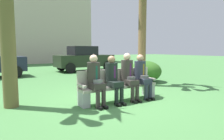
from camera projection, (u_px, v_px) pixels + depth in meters
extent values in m
plane|color=#457C41|center=(117.00, 99.00, 5.76)|extent=(80.00, 80.00, 0.00)
cube|color=#B7AD9E|center=(119.00, 86.00, 5.59)|extent=(2.40, 0.44, 0.07)
cube|color=#B7AD9E|center=(116.00, 77.00, 5.72)|extent=(2.40, 0.06, 0.45)
cube|color=#B7AD9E|center=(81.00, 86.00, 4.96)|extent=(0.08, 0.44, 0.06)
cube|color=#B7AD9E|center=(150.00, 79.00, 6.18)|extent=(0.08, 0.44, 0.06)
cube|color=#B5B5B5|center=(84.00, 99.00, 5.03)|extent=(0.20, 0.37, 0.38)
cube|color=#B5B5B5|center=(148.00, 90.00, 6.19)|extent=(0.20, 0.37, 0.38)
cube|color=#38332D|center=(97.00, 86.00, 5.01)|extent=(0.32, 0.38, 0.16)
cylinder|color=#38332D|center=(98.00, 100.00, 4.84)|extent=(0.11, 0.11, 0.45)
cylinder|color=#38332D|center=(104.00, 99.00, 4.93)|extent=(0.11, 0.11, 0.45)
cube|color=black|center=(99.00, 108.00, 4.81)|extent=(0.09, 0.22, 0.07)
cube|color=black|center=(105.00, 107.00, 4.89)|extent=(0.09, 0.22, 0.07)
cylinder|color=#38332D|center=(94.00, 73.00, 5.14)|extent=(0.34, 0.34, 0.55)
cube|color=#144C3D|center=(97.00, 73.00, 5.00)|extent=(0.05, 0.01, 0.35)
sphere|color=beige|center=(94.00, 59.00, 5.10)|extent=(0.21, 0.21, 0.21)
cylinder|color=slate|center=(98.00, 81.00, 4.99)|extent=(0.24, 0.24, 0.09)
cube|color=#1E2823|center=(115.00, 84.00, 5.30)|extent=(0.32, 0.38, 0.16)
cylinder|color=#1E2823|center=(117.00, 97.00, 5.13)|extent=(0.11, 0.11, 0.45)
cylinder|color=#1E2823|center=(122.00, 96.00, 5.21)|extent=(0.11, 0.11, 0.45)
cube|color=black|center=(118.00, 105.00, 5.10)|extent=(0.09, 0.22, 0.07)
cube|color=black|center=(123.00, 104.00, 5.18)|extent=(0.09, 0.22, 0.07)
cylinder|color=#1E2823|center=(111.00, 72.00, 5.43)|extent=(0.34, 0.34, 0.52)
cube|color=#4C1951|center=(115.00, 72.00, 5.29)|extent=(0.05, 0.01, 0.33)
sphere|color=#9E7556|center=(111.00, 59.00, 5.39)|extent=(0.21, 0.21, 0.21)
cube|color=#38332D|center=(131.00, 82.00, 5.58)|extent=(0.32, 0.38, 0.16)
cylinder|color=#38332D|center=(133.00, 95.00, 5.41)|extent=(0.11, 0.11, 0.45)
cylinder|color=#38332D|center=(137.00, 94.00, 5.49)|extent=(0.11, 0.11, 0.45)
cube|color=black|center=(134.00, 102.00, 5.38)|extent=(0.09, 0.22, 0.07)
cube|color=black|center=(138.00, 101.00, 5.46)|extent=(0.09, 0.22, 0.07)
cylinder|color=#38332D|center=(127.00, 70.00, 5.70)|extent=(0.34, 0.34, 0.58)
cube|color=#4C1951|center=(130.00, 70.00, 5.56)|extent=(0.05, 0.01, 0.37)
sphere|color=beige|center=(127.00, 57.00, 5.66)|extent=(0.21, 0.21, 0.21)
cylinder|color=#4D4D4D|center=(131.00, 78.00, 5.55)|extent=(0.24, 0.24, 0.09)
cube|color=#2D3342|center=(144.00, 81.00, 5.84)|extent=(0.32, 0.38, 0.16)
cylinder|color=#2D3342|center=(146.00, 93.00, 5.66)|extent=(0.11, 0.11, 0.45)
cylinder|color=#2D3342|center=(150.00, 92.00, 5.75)|extent=(0.11, 0.11, 0.45)
cube|color=black|center=(147.00, 99.00, 5.63)|extent=(0.09, 0.22, 0.07)
cube|color=black|center=(151.00, 99.00, 5.72)|extent=(0.09, 0.22, 0.07)
cylinder|color=#2D3342|center=(140.00, 70.00, 5.96)|extent=(0.34, 0.34, 0.53)
cube|color=olive|center=(144.00, 70.00, 5.82)|extent=(0.05, 0.01, 0.34)
sphere|color=tan|center=(140.00, 58.00, 5.92)|extent=(0.21, 0.21, 0.21)
cylinder|color=#555555|center=(144.00, 77.00, 5.81)|extent=(0.24, 0.24, 0.09)
cylinder|color=brown|center=(7.00, 20.00, 4.79)|extent=(0.35, 0.35, 4.36)
cylinder|color=brown|center=(142.00, 37.00, 7.88)|extent=(0.31, 0.31, 3.92)
ellipsoid|color=#356B22|center=(145.00, 71.00, 8.86)|extent=(1.53, 1.40, 0.95)
cylinder|color=black|center=(11.00, 69.00, 11.32)|extent=(0.65, 0.18, 0.64)
cylinder|color=black|center=(16.00, 72.00, 10.06)|extent=(0.65, 0.18, 0.64)
cube|color=#232D1E|center=(85.00, 61.00, 13.44)|extent=(3.98, 1.76, 0.76)
cube|color=black|center=(83.00, 51.00, 13.28)|extent=(1.77, 1.45, 0.60)
cylinder|color=black|center=(96.00, 65.00, 14.89)|extent=(0.65, 0.17, 0.64)
cylinder|color=black|center=(108.00, 66.00, 13.62)|extent=(0.65, 0.17, 0.64)
cylinder|color=black|center=(61.00, 66.00, 13.33)|extent=(0.65, 0.17, 0.64)
cylinder|color=black|center=(71.00, 68.00, 12.06)|extent=(0.65, 0.17, 0.64)
cube|color=#C5AFA2|center=(19.00, 24.00, 22.65)|extent=(14.10, 8.74, 8.77)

